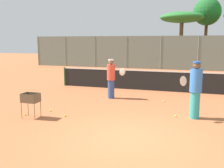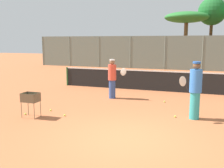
% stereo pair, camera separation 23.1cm
% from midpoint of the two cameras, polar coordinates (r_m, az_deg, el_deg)
% --- Properties ---
extents(ground_plane, '(80.00, 80.00, 0.00)m').
position_cam_midpoint_polar(ground_plane, '(7.12, 3.99, -11.97)').
color(ground_plane, '#B26038').
extents(tennis_net, '(11.55, 0.10, 1.07)m').
position_cam_midpoint_polar(tennis_net, '(13.79, 12.03, 0.69)').
color(tennis_net, '#26592D').
rests_on(tennis_net, ground_plane).
extents(back_fence, '(29.35, 0.08, 3.05)m').
position_cam_midpoint_polar(back_fence, '(24.29, 15.51, 6.52)').
color(back_fence, slate).
rests_on(back_fence, ground_plane).
extents(tree_3, '(2.80, 2.80, 6.95)m').
position_cam_midpoint_polar(tree_3, '(29.47, 21.18, 14.39)').
color(tree_3, brown).
rests_on(tree_3, ground_plane).
extents(tree_4, '(4.35, 4.35, 5.46)m').
position_cam_midpoint_polar(tree_4, '(27.95, 16.15, 13.62)').
color(tree_4, brown).
rests_on(tree_4, ground_plane).
extents(player_white_outfit, '(0.73, 0.77, 1.93)m').
position_cam_midpoint_polar(player_white_outfit, '(9.10, 18.36, -1.17)').
color(player_white_outfit, teal).
rests_on(player_white_outfit, ground_plane).
extents(player_red_cap, '(0.92, 0.37, 1.78)m').
position_cam_midpoint_polar(player_red_cap, '(11.83, 0.64, 1.27)').
color(player_red_cap, '#334C8C').
rests_on(player_red_cap, ground_plane).
extents(ball_cart, '(0.56, 0.41, 0.85)m').
position_cam_midpoint_polar(ball_cart, '(9.29, -16.63, -3.22)').
color(ball_cart, brown).
rests_on(ball_cart, ground_plane).
extents(tennis_ball_2, '(0.07, 0.07, 0.07)m').
position_cam_midpoint_polar(tennis_ball_2, '(11.42, 11.93, -3.77)').
color(tennis_ball_2, '#D1E54C').
rests_on(tennis_ball_2, ground_plane).
extents(tennis_ball_3, '(0.07, 0.07, 0.07)m').
position_cam_midpoint_polar(tennis_ball_3, '(10.07, -12.57, -5.57)').
color(tennis_ball_3, '#D1E54C').
rests_on(tennis_ball_3, ground_plane).
extents(tennis_ball_4, '(0.07, 0.07, 0.07)m').
position_cam_midpoint_polar(tennis_ball_4, '(9.31, -9.57, -6.71)').
color(tennis_ball_4, '#D1E54C').
rests_on(tennis_ball_4, ground_plane).
extents(tennis_ball_5, '(0.07, 0.07, 0.07)m').
position_cam_midpoint_polar(tennis_ball_5, '(9.31, 14.27, -6.87)').
color(tennis_ball_5, '#D1E54C').
rests_on(tennis_ball_5, ground_plane).
extents(tennis_ball_7, '(0.07, 0.07, 0.07)m').
position_cam_midpoint_polar(tennis_ball_7, '(9.79, -17.68, -6.22)').
color(tennis_ball_7, '#D1E54C').
rests_on(tennis_ball_7, ground_plane).
extents(parked_car, '(4.20, 1.70, 1.60)m').
position_cam_midpoint_polar(parked_car, '(28.63, 12.67, 5.29)').
color(parked_car, '#232328').
rests_on(parked_car, ground_plane).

